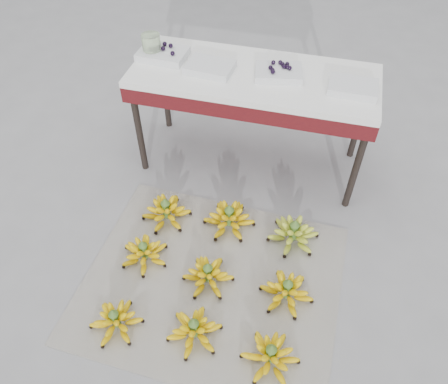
% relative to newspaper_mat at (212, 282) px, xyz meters
% --- Properties ---
extents(ground, '(60.00, 60.00, 0.00)m').
position_rel_newspaper_mat_xyz_m(ground, '(-0.12, 0.01, -0.00)').
color(ground, gray).
rests_on(ground, ground).
extents(newspaper_mat, '(1.28, 1.08, 0.01)m').
position_rel_newspaper_mat_xyz_m(newspaper_mat, '(0.00, 0.00, 0.00)').
color(newspaper_mat, silver).
rests_on(newspaper_mat, ground).
extents(bunch_front_left, '(0.24, 0.24, 0.15)m').
position_rel_newspaper_mat_xyz_m(bunch_front_left, '(-0.36, -0.34, 0.05)').
color(bunch_front_left, '#FDDB00').
rests_on(bunch_front_left, newspaper_mat).
extents(bunch_front_center, '(0.31, 0.31, 0.15)m').
position_rel_newspaper_mat_xyz_m(bunch_front_center, '(0.00, -0.29, 0.05)').
color(bunch_front_center, '#FDDB00').
rests_on(bunch_front_center, newspaper_mat).
extents(bunch_front_right, '(0.26, 0.26, 0.15)m').
position_rel_newspaper_mat_xyz_m(bunch_front_right, '(0.35, -0.32, 0.06)').
color(bunch_front_right, '#FDDB00').
rests_on(bunch_front_right, newspaper_mat).
extents(bunch_mid_left, '(0.31, 0.31, 0.15)m').
position_rel_newspaper_mat_xyz_m(bunch_mid_left, '(-0.37, 0.05, 0.05)').
color(bunch_mid_left, '#FDDB00').
rests_on(bunch_mid_left, newspaper_mat).
extents(bunch_mid_center, '(0.28, 0.28, 0.15)m').
position_rel_newspaper_mat_xyz_m(bunch_mid_center, '(-0.02, -0.00, 0.05)').
color(bunch_mid_center, '#FDDB00').
rests_on(bunch_mid_center, newspaper_mat).
extents(bunch_mid_right, '(0.28, 0.28, 0.16)m').
position_rel_newspaper_mat_xyz_m(bunch_mid_right, '(0.37, 0.01, 0.06)').
color(bunch_mid_right, '#FDDB00').
rests_on(bunch_mid_right, newspaper_mat).
extents(bunch_back_left, '(0.29, 0.29, 0.16)m').
position_rel_newspaper_mat_xyz_m(bunch_back_left, '(-0.35, 0.33, 0.06)').
color(bunch_back_left, '#FDDB00').
rests_on(bunch_back_left, newspaper_mat).
extents(bunch_back_center, '(0.34, 0.34, 0.17)m').
position_rel_newspaper_mat_xyz_m(bunch_back_center, '(-0.00, 0.37, 0.06)').
color(bunch_back_center, '#FDDB00').
rests_on(bunch_back_center, newspaper_mat).
extents(bunch_back_right, '(0.28, 0.28, 0.17)m').
position_rel_newspaper_mat_xyz_m(bunch_back_right, '(0.35, 0.36, 0.06)').
color(bunch_back_right, olive).
rests_on(bunch_back_right, newspaper_mat).
extents(vendor_table, '(1.33, 0.53, 0.64)m').
position_rel_newspaper_mat_xyz_m(vendor_table, '(-0.01, 0.92, 0.56)').
color(vendor_table, black).
rests_on(vendor_table, ground).
extents(tray_far_left, '(0.27, 0.20, 0.07)m').
position_rel_newspaper_mat_xyz_m(tray_far_left, '(-0.54, 0.95, 0.66)').
color(tray_far_left, silver).
rests_on(tray_far_left, vendor_table).
extents(tray_left, '(0.26, 0.20, 0.04)m').
position_rel_newspaper_mat_xyz_m(tray_left, '(-0.24, 0.88, 0.66)').
color(tray_left, silver).
rests_on(tray_left, vendor_table).
extents(tray_right, '(0.27, 0.22, 0.06)m').
position_rel_newspaper_mat_xyz_m(tray_right, '(0.12, 0.92, 0.66)').
color(tray_right, silver).
rests_on(tray_right, vendor_table).
extents(tray_far_right, '(0.25, 0.18, 0.04)m').
position_rel_newspaper_mat_xyz_m(tray_far_right, '(0.51, 0.89, 0.66)').
color(tray_far_right, silver).
rests_on(tray_far_right, vendor_table).
extents(glass_jar, '(0.13, 0.13, 0.13)m').
position_rel_newspaper_mat_xyz_m(glass_jar, '(-0.60, 0.94, 0.70)').
color(glass_jar, '#D4EFBE').
rests_on(glass_jar, vendor_table).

